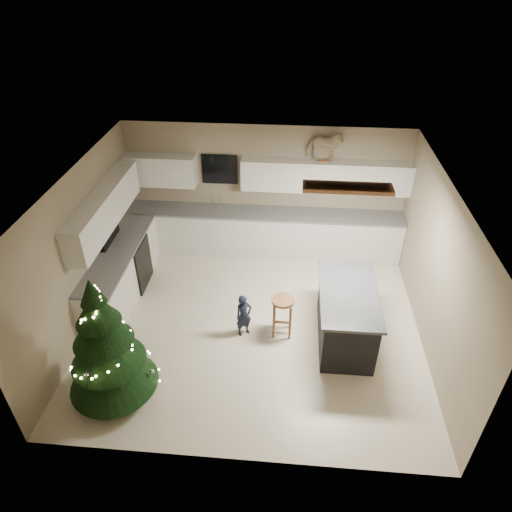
% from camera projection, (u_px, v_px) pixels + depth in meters
% --- Properties ---
extents(ground_plane, '(5.50, 5.50, 0.00)m').
position_uv_depth(ground_plane, '(254.00, 323.00, 7.78)').
color(ground_plane, beige).
extents(room_shell, '(5.52, 5.02, 2.61)m').
position_uv_depth(room_shell, '(256.00, 236.00, 6.79)').
color(room_shell, gray).
rests_on(room_shell, ground_plane).
extents(cabinetry, '(5.50, 3.20, 2.00)m').
position_uv_depth(cabinetry, '(215.00, 232.00, 8.77)').
color(cabinetry, silver).
rests_on(cabinetry, ground_plane).
extents(island, '(0.90, 1.70, 0.95)m').
position_uv_depth(island, '(346.00, 315.00, 7.23)').
color(island, black).
rests_on(island, ground_plane).
extents(bar_stool, '(0.37, 0.37, 0.71)m').
position_uv_depth(bar_stool, '(283.00, 308.00, 7.30)').
color(bar_stool, brown).
rests_on(bar_stool, ground_plane).
extents(christmas_tree, '(1.28, 1.23, 2.04)m').
position_uv_depth(christmas_tree, '(107.00, 350.00, 6.13)').
color(christmas_tree, '#3F2816').
rests_on(christmas_tree, ground_plane).
extents(toddler, '(0.34, 0.31, 0.77)m').
position_uv_depth(toddler, '(244.00, 316.00, 7.37)').
color(toddler, black).
rests_on(toddler, ground_plane).
extents(rocking_horse, '(0.66, 0.31, 0.57)m').
position_uv_depth(rocking_horse, '(325.00, 146.00, 8.30)').
color(rocking_horse, brown).
rests_on(rocking_horse, cabinetry).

